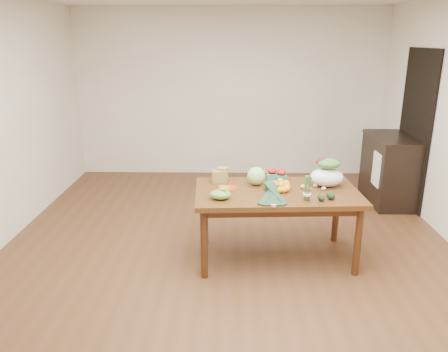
{
  "coord_description": "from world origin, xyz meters",
  "views": [
    {
      "loc": [
        0.03,
        -4.19,
        2.22
      ],
      "look_at": [
        -0.04,
        0.0,
        0.89
      ],
      "focal_mm": 35.0,
      "sensor_mm": 36.0,
      "label": 1
    }
  ],
  "objects_px": {
    "cabbage": "(256,176)",
    "salad_bag": "(327,174)",
    "dining_table": "(276,225)",
    "kale_bunch": "(272,195)",
    "asparagus_bundle": "(308,188)",
    "mandarin_cluster": "(281,186)",
    "paper_bag": "(219,175)",
    "cabinet": "(389,169)"
  },
  "relations": [
    {
      "from": "asparagus_bundle",
      "to": "cabbage",
      "type": "bearing_deg",
      "value": 131.82
    },
    {
      "from": "mandarin_cluster",
      "to": "salad_bag",
      "type": "distance_m",
      "value": 0.52
    },
    {
      "from": "dining_table",
      "to": "paper_bag",
      "type": "relative_size",
      "value": 7.71
    },
    {
      "from": "kale_bunch",
      "to": "salad_bag",
      "type": "xyz_separation_m",
      "value": [
        0.6,
        0.49,
        0.05
      ]
    },
    {
      "from": "mandarin_cluster",
      "to": "kale_bunch",
      "type": "distance_m",
      "value": 0.34
    },
    {
      "from": "cabbage",
      "to": "mandarin_cluster",
      "type": "height_order",
      "value": "cabbage"
    },
    {
      "from": "cabinet",
      "to": "kale_bunch",
      "type": "distance_m",
      "value": 2.75
    },
    {
      "from": "cabinet",
      "to": "paper_bag",
      "type": "height_order",
      "value": "cabinet"
    },
    {
      "from": "asparagus_bundle",
      "to": "salad_bag",
      "type": "height_order",
      "value": "salad_bag"
    },
    {
      "from": "dining_table",
      "to": "mandarin_cluster",
      "type": "distance_m",
      "value": 0.43
    },
    {
      "from": "cabinet",
      "to": "cabbage",
      "type": "bearing_deg",
      "value": -141.73
    },
    {
      "from": "kale_bunch",
      "to": "asparagus_bundle",
      "type": "height_order",
      "value": "asparagus_bundle"
    },
    {
      "from": "cabbage",
      "to": "kale_bunch",
      "type": "relative_size",
      "value": 0.48
    },
    {
      "from": "paper_bag",
      "to": "kale_bunch",
      "type": "xyz_separation_m",
      "value": [
        0.51,
        -0.62,
        0.0
      ]
    },
    {
      "from": "mandarin_cluster",
      "to": "kale_bunch",
      "type": "xyz_separation_m",
      "value": [
        -0.11,
        -0.32,
        0.03
      ]
    },
    {
      "from": "dining_table",
      "to": "cabinet",
      "type": "relative_size",
      "value": 1.6
    },
    {
      "from": "cabinet",
      "to": "salad_bag",
      "type": "height_order",
      "value": "salad_bag"
    },
    {
      "from": "dining_table",
      "to": "cabbage",
      "type": "relative_size",
      "value": 8.53
    },
    {
      "from": "mandarin_cluster",
      "to": "cabinet",
      "type": "bearing_deg",
      "value": 45.45
    },
    {
      "from": "cabbage",
      "to": "salad_bag",
      "type": "height_order",
      "value": "salad_bag"
    },
    {
      "from": "cabbage",
      "to": "salad_bag",
      "type": "distance_m",
      "value": 0.73
    },
    {
      "from": "salad_bag",
      "to": "mandarin_cluster",
      "type": "bearing_deg",
      "value": -160.85
    },
    {
      "from": "paper_bag",
      "to": "kale_bunch",
      "type": "relative_size",
      "value": 0.53
    },
    {
      "from": "mandarin_cluster",
      "to": "paper_bag",
      "type": "bearing_deg",
      "value": 154.62
    },
    {
      "from": "cabinet",
      "to": "cabbage",
      "type": "height_order",
      "value": "cabbage"
    },
    {
      "from": "salad_bag",
      "to": "dining_table",
      "type": "bearing_deg",
      "value": -163.88
    },
    {
      "from": "kale_bunch",
      "to": "salad_bag",
      "type": "height_order",
      "value": "salad_bag"
    },
    {
      "from": "cabinet",
      "to": "mandarin_cluster",
      "type": "height_order",
      "value": "cabinet"
    },
    {
      "from": "dining_table",
      "to": "salad_bag",
      "type": "distance_m",
      "value": 0.74
    },
    {
      "from": "cabinet",
      "to": "salad_bag",
      "type": "distance_m",
      "value": 2.01
    },
    {
      "from": "paper_bag",
      "to": "asparagus_bundle",
      "type": "distance_m",
      "value": 1.01
    },
    {
      "from": "dining_table",
      "to": "asparagus_bundle",
      "type": "bearing_deg",
      "value": -50.95
    },
    {
      "from": "cabbage",
      "to": "salad_bag",
      "type": "relative_size",
      "value": 0.56
    },
    {
      "from": "cabbage",
      "to": "salad_bag",
      "type": "xyz_separation_m",
      "value": [
        0.73,
        -0.03,
        0.04
      ]
    },
    {
      "from": "dining_table",
      "to": "cabinet",
      "type": "xyz_separation_m",
      "value": [
        1.73,
        1.7,
        0.1
      ]
    },
    {
      "from": "kale_bunch",
      "to": "salad_bag",
      "type": "bearing_deg",
      "value": 36.31
    },
    {
      "from": "mandarin_cluster",
      "to": "salad_bag",
      "type": "height_order",
      "value": "salad_bag"
    },
    {
      "from": "paper_bag",
      "to": "asparagus_bundle",
      "type": "bearing_deg",
      "value": -33.47
    },
    {
      "from": "salad_bag",
      "to": "cabinet",
      "type": "bearing_deg",
      "value": 52.16
    },
    {
      "from": "dining_table",
      "to": "kale_bunch",
      "type": "bearing_deg",
      "value": -106.11
    },
    {
      "from": "cabbage",
      "to": "kale_bunch",
      "type": "xyz_separation_m",
      "value": [
        0.12,
        -0.52,
        -0.02
      ]
    },
    {
      "from": "dining_table",
      "to": "cabbage",
      "type": "xyz_separation_m",
      "value": [
        -0.2,
        0.18,
        0.47
      ]
    }
  ]
}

